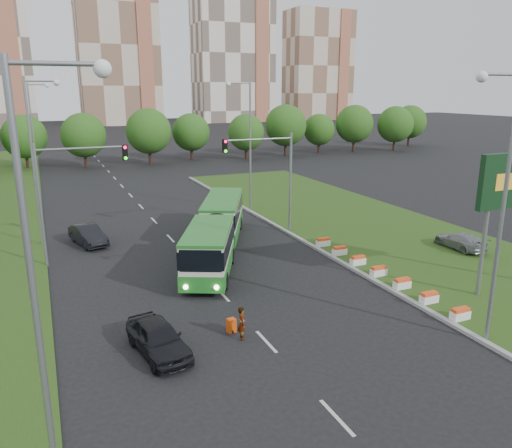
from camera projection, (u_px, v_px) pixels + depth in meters
name	position (u px, v px, depth m)	size (l,w,h in m)	color
ground	(270.00, 286.00, 29.43)	(360.00, 360.00, 0.00)	black
grass_median	(371.00, 228.00, 41.49)	(14.00, 60.00, 0.15)	#294915
median_kerb	(297.00, 238.00, 38.82)	(0.30, 60.00, 0.18)	gray
lane_markings	(149.00, 216.00, 46.00)	(0.20, 100.00, 0.01)	#B9B8B2
flower_planters	(379.00, 271.00, 30.64)	(1.10, 13.70, 0.60)	white
traffic_mast_median	(272.00, 168.00, 38.73)	(5.76, 0.32, 8.00)	gray
traffic_mast_left	(66.00, 184.00, 32.03)	(5.76, 0.32, 8.00)	gray
street_lamps	(174.00, 165.00, 35.58)	(36.00, 60.00, 12.00)	gray
tree_line	(183.00, 133.00, 80.83)	(120.00, 8.00, 9.00)	#275416
apartment_tower_ceast	(117.00, 46.00, 161.59)	(25.00, 15.00, 50.00)	beige
apartment_tower_east	(233.00, 54.00, 177.33)	(27.00, 15.00, 47.00)	white
midrise_east	(318.00, 66.00, 191.67)	(24.00, 14.00, 40.00)	beige
articulated_bus	(212.00, 230.00, 35.02)	(2.58, 16.55, 2.73)	beige
car_left_near	(158.00, 338.00, 21.74)	(1.76, 4.38, 1.49)	black
car_left_far	(88.00, 235.00, 37.25)	(1.54, 4.42, 1.46)	black
car_median	(460.00, 241.00, 35.81)	(1.67, 4.11, 1.19)	gray
pedestrian	(242.00, 323.00, 23.01)	(0.58, 0.38, 1.60)	gray
shopping_trolley	(231.00, 325.00, 23.81)	(0.39, 0.42, 0.68)	#E64B0C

